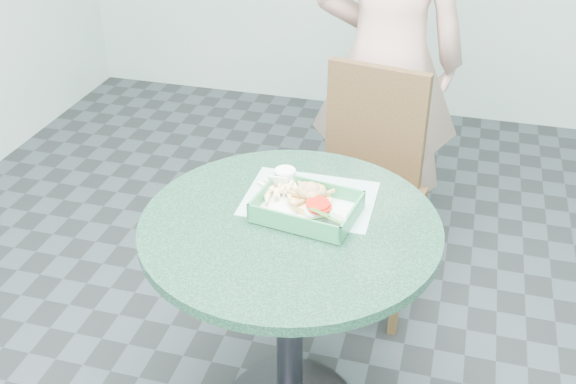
% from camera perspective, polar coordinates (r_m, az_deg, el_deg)
% --- Properties ---
extents(cafe_table, '(0.84, 0.84, 0.75)m').
position_cam_1_polar(cafe_table, '(1.97, 0.17, -7.09)').
color(cafe_table, '#2C2C33').
rests_on(cafe_table, floor).
extents(dining_chair, '(0.39, 0.39, 0.93)m').
position_cam_1_polar(dining_chair, '(2.56, 6.83, 1.44)').
color(dining_chair, '#432810').
rests_on(dining_chair, floor).
extents(diner_person, '(0.75, 0.53, 1.91)m').
position_cam_1_polar(diner_person, '(2.71, 8.56, 12.96)').
color(diner_person, '#D6A495').
rests_on(diner_person, floor).
extents(placemat, '(0.37, 0.28, 0.00)m').
position_cam_1_polar(placemat, '(1.97, 1.85, -1.05)').
color(placemat, '#8FC4BC').
rests_on(placemat, cafe_table).
extents(food_basket, '(0.27, 0.20, 0.06)m').
position_cam_1_polar(food_basket, '(1.89, 1.59, -2.06)').
color(food_basket, '#2B8650').
rests_on(food_basket, placemat).
extents(crab_sandwich, '(0.12, 0.12, 0.07)m').
position_cam_1_polar(crab_sandwich, '(1.90, 1.76, -0.70)').
color(crab_sandwich, '#F3C065').
rests_on(crab_sandwich, food_basket).
extents(fries_pile, '(0.12, 0.13, 0.04)m').
position_cam_1_polar(fries_pile, '(1.94, -1.17, -0.23)').
color(fries_pile, '#FEE5A8').
rests_on(fries_pile, food_basket).
extents(sauce_ramekin, '(0.06, 0.06, 0.04)m').
position_cam_1_polar(sauce_ramekin, '(1.98, -0.84, 0.85)').
color(sauce_ramekin, silver).
rests_on(sauce_ramekin, food_basket).
extents(garnish_cup, '(0.12, 0.11, 0.05)m').
position_cam_1_polar(garnish_cup, '(1.84, 2.93, -2.13)').
color(garnish_cup, white).
rests_on(garnish_cup, food_basket).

